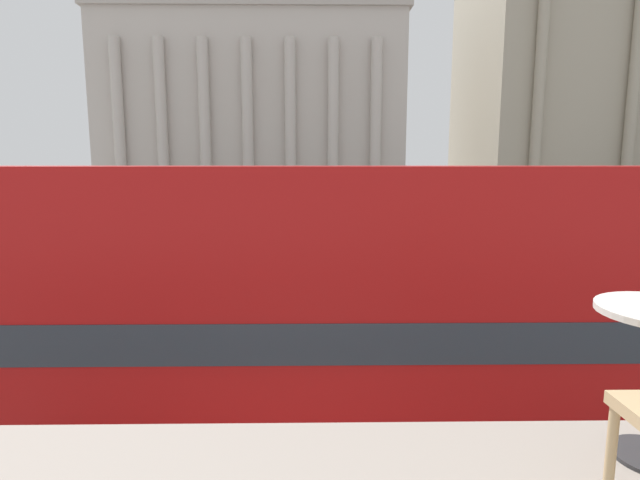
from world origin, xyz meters
The scene contains 10 objects.
double_decker_bus centered at (-0.09, 3.69, 2.45)m, with size 11.16×2.73×4.42m.
plaza_building_left centered at (-5.13, 45.82, 8.73)m, with size 26.81×13.61×17.47m.
plaza_building_right centered at (31.01, 48.52, 11.81)m, with size 30.43×17.03×23.61m.
traffic_light_near centered at (-4.05, 10.93, 2.14)m, with size 0.42×0.24×3.24m.
traffic_light_mid centered at (2.63, 18.20, 2.61)m, with size 0.42×0.24×4.01m.
car_black centered at (6.86, 15.59, 0.70)m, with size 4.20×1.93×1.35m.
car_white centered at (-8.02, 17.92, 0.70)m, with size 4.20×1.93×1.35m.
pedestrian_yellow centered at (9.69, 26.16, 0.99)m, with size 0.32×0.32×1.72m.
pedestrian_black centered at (-4.55, 22.27, 0.91)m, with size 0.32×0.32×1.59m.
pedestrian_olive centered at (3.42, 19.47, 1.04)m, with size 0.32×0.32×1.80m.
Camera 1 is at (0.15, -2.48, 4.45)m, focal length 28.00 mm.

